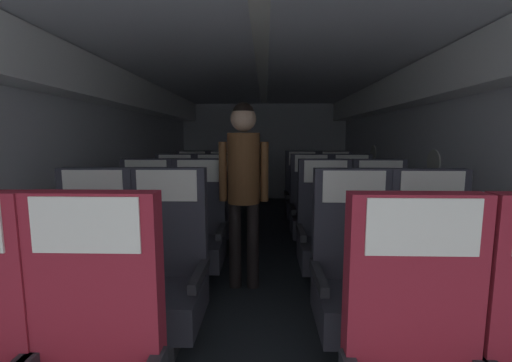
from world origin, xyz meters
The scene contains 19 objects.
ground centered at (0.00, 3.83, -0.01)m, with size 3.80×8.06×0.02m, color #23282D.
fuselage_shell centered at (0.00, 4.11, 1.54)m, with size 3.68×7.71×2.12m.
seat_b_left_window centered at (-1.06, 2.35, 0.47)m, with size 0.51×0.52×1.14m.
seat_b_left_aisle centered at (-0.59, 2.36, 0.47)m, with size 0.51×0.52×1.14m.
seat_b_right_aisle centered at (1.06, 2.34, 0.47)m, with size 0.51×0.52×1.14m.
seat_b_right_window centered at (0.58, 2.35, 0.47)m, with size 0.51×0.52×1.14m.
seat_c_left_window centered at (-1.06, 3.30, 0.47)m, with size 0.51×0.52×1.14m.
seat_c_left_aisle centered at (-0.58, 3.31, 0.47)m, with size 0.51×0.52×1.14m.
seat_c_right_aisle centered at (1.07, 3.29, 0.47)m, with size 0.51×0.52×1.14m.
seat_c_right_window centered at (0.58, 3.29, 0.47)m, with size 0.51×0.52×1.14m.
seat_d_left_window centered at (-1.05, 4.24, 0.47)m, with size 0.51×0.52×1.14m.
seat_d_left_aisle centered at (-0.58, 4.26, 0.47)m, with size 0.51×0.52×1.14m.
seat_d_right_aisle centered at (1.06, 4.25, 0.47)m, with size 0.51×0.52×1.14m.
seat_d_right_window centered at (0.58, 4.25, 0.47)m, with size 0.51×0.52×1.14m.
seat_e_left_window centered at (-1.06, 5.21, 0.47)m, with size 0.51×0.52×1.14m.
seat_e_left_aisle centered at (-0.58, 5.19, 0.47)m, with size 0.51×0.52×1.14m.
seat_e_right_aisle centered at (1.07, 5.21, 0.47)m, with size 0.51×0.52×1.14m.
seat_e_right_window centered at (0.57, 5.19, 0.47)m, with size 0.51×0.52×1.14m.
flight_attendant centered at (-0.15, 3.24, 1.01)m, with size 0.43×0.28×1.63m.
Camera 1 is at (0.04, 0.40, 1.33)m, focal length 23.25 mm.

